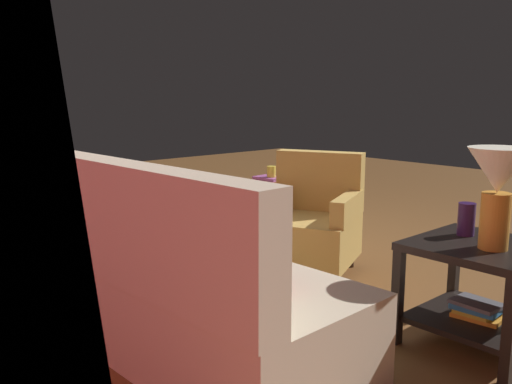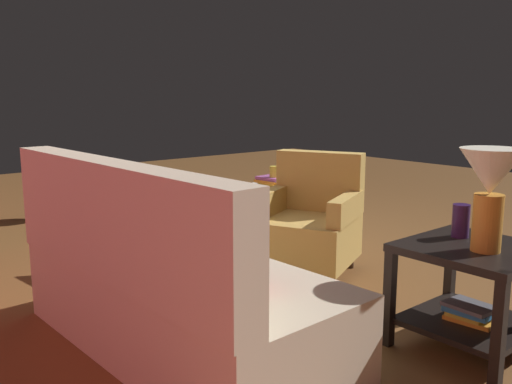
# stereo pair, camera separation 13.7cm
# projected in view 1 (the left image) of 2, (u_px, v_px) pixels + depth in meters

# --- Properties ---
(ground) EXTENTS (12.00, 12.00, 0.00)m
(ground) POSITION_uv_depth(u_px,v_px,m) (273.00, 245.00, 4.77)
(ground) COLOR brown
(couch) EXTENTS (1.93, 0.91, 1.00)m
(couch) POSITION_uv_depth(u_px,v_px,m) (179.00, 289.00, 2.77)
(couch) COLOR beige
(couch) RESTS_ON ground
(armchair) EXTENTS (0.88, 0.89, 0.87)m
(armchair) POSITION_uv_depth(u_px,v_px,m) (310.00, 223.00, 4.04)
(armchair) COLOR tan
(armchair) RESTS_ON ground
(side_table) EXTENTS (0.64, 0.64, 0.55)m
(side_table) POSITION_uv_depth(u_px,v_px,m) (479.00, 279.00, 2.83)
(side_table) COLOR black
(side_table) RESTS_ON ground
(table_lamp) EXTENTS (0.30, 0.30, 0.50)m
(table_lamp) POSITION_uv_depth(u_px,v_px,m) (498.00, 182.00, 2.65)
(table_lamp) COLOR orange
(table_lamp) RESTS_ON side_table
(small_vase) EXTENTS (0.09, 0.09, 0.18)m
(small_vase) POSITION_uv_depth(u_px,v_px,m) (466.00, 219.00, 2.95)
(small_vase) COLOR #33194C
(small_vase) RESTS_ON side_table
(book_stack_shelf) EXTENTS (0.26, 0.21, 0.09)m
(book_stack_shelf) POSITION_uv_depth(u_px,v_px,m) (478.00, 309.00, 2.86)
(book_stack_shelf) COLOR orange
(book_stack_shelf) RESTS_ON side_table
(laptop_desk) EXTENTS (0.56, 0.44, 0.48)m
(laptop_desk) POSITION_uv_depth(u_px,v_px,m) (155.00, 213.00, 4.11)
(laptop_desk) COLOR olive
(laptop_desk) RESTS_ON ground
(laptop) EXTENTS (0.35, 0.29, 0.21)m
(laptop) POSITION_uv_depth(u_px,v_px,m) (150.00, 200.00, 4.06)
(laptop) COLOR silver
(laptop) RESTS_ON laptop_desk
(wicker_hamper) EXTENTS (0.45, 0.45, 0.48)m
(wicker_hamper) POSITION_uv_depth(u_px,v_px,m) (270.00, 211.00, 5.04)
(wicker_hamper) COLOR brown
(wicker_hamper) RESTS_ON ground
(book_stack_hamper) EXTENTS (0.28, 0.23, 0.08)m
(book_stack_hamper) POSITION_uv_depth(u_px,v_px,m) (269.00, 181.00, 4.99)
(book_stack_hamper) COLOR gold
(book_stack_hamper) RESTS_ON wicker_hamper
(yellow_mug) EXTENTS (0.08, 0.08, 0.10)m
(yellow_mug) POSITION_uv_depth(u_px,v_px,m) (271.00, 172.00, 4.95)
(yellow_mug) COLOR yellow
(yellow_mug) RESTS_ON book_stack_hamper
(tv_remote) EXTENTS (0.07, 0.16, 0.02)m
(tv_remote) POSITION_uv_depth(u_px,v_px,m) (269.00, 181.00, 5.12)
(tv_remote) COLOR #262628
(tv_remote) RESTS_ON wicker_hamper
(ottoman) EXTENTS (0.40, 0.40, 0.36)m
(ottoman) POSITION_uv_depth(u_px,v_px,m) (225.00, 192.00, 5.60)
(ottoman) COLOR #AD8442
(ottoman) RESTS_ON ground
(circular_rug) EXTENTS (1.13, 1.13, 0.01)m
(circular_rug) POSITION_uv_depth(u_px,v_px,m) (136.00, 242.00, 4.86)
(circular_rug) COLOR beige
(circular_rug) RESTS_ON ground
(pet_bowl_steel) EXTENTS (0.20, 0.20, 0.05)m
(pet_bowl_steel) POSITION_uv_depth(u_px,v_px,m) (158.00, 200.00, 6.63)
(pet_bowl_steel) COLOR silver
(pet_bowl_steel) RESTS_ON ground
(pet_bowl_teal) EXTENTS (0.20, 0.20, 0.05)m
(pet_bowl_teal) POSITION_uv_depth(u_px,v_px,m) (139.00, 196.00, 6.91)
(pet_bowl_teal) COLOR teal
(pet_bowl_teal) RESTS_ON ground
(potted_plant) EXTENTS (0.34, 0.34, 0.55)m
(potted_plant) POSITION_uv_depth(u_px,v_px,m) (45.00, 189.00, 5.65)
(potted_plant) COLOR brown
(potted_plant) RESTS_ON ground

